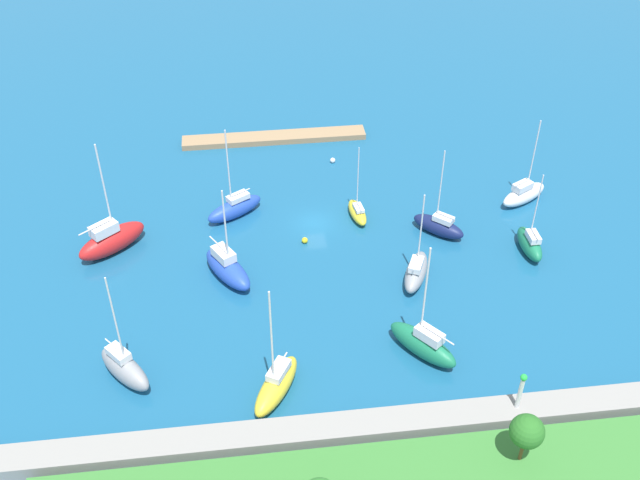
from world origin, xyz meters
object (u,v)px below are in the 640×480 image
at_px(sailboat_green_far_north, 423,343).
at_px(sailboat_yellow_lone_south, 357,212).
at_px(sailboat_yellow_lone_north, 276,384).
at_px(sailboat_navy_near_pier, 439,226).
at_px(sailboat_red_inner_mooring, 111,239).
at_px(mooring_buoy_white, 333,160).
at_px(harbor_beacon, 521,389).
at_px(park_tree_midwest, 527,432).
at_px(sailboat_blue_center_basin, 235,208).
at_px(sailboat_green_mid_basin, 530,243).
at_px(sailboat_white_off_beacon, 524,194).
at_px(sailboat_blue_along_channel, 227,268).
at_px(sailboat_gray_east_end, 416,271).
at_px(pier_dock, 274,138).
at_px(sailboat_gray_far_south, 125,368).
at_px(mooring_buoy_yellow, 305,240).

distance_m(sailboat_green_far_north, sailboat_yellow_lone_south, 20.84).
bearing_deg(sailboat_yellow_lone_north, sailboat_navy_near_pier, 166.75).
height_order(sailboat_red_inner_mooring, mooring_buoy_white, sailboat_red_inner_mooring).
bearing_deg(sailboat_yellow_lone_north, harbor_beacon, 106.09).
bearing_deg(park_tree_midwest, sailboat_navy_near_pier, -92.46).
distance_m(sailboat_yellow_lone_north, sailboat_blue_center_basin, 25.68).
relative_size(park_tree_midwest, sailboat_green_mid_basin, 0.49).
xyz_separation_m(sailboat_white_off_beacon, sailboat_blue_center_basin, (32.23, -1.19, 0.03)).
distance_m(sailboat_blue_along_channel, mooring_buoy_white, 23.82).
relative_size(sailboat_yellow_lone_north, sailboat_yellow_lone_south, 1.34).
xyz_separation_m(sailboat_green_far_north, sailboat_gray_east_end, (-1.60, -9.75, -0.17)).
distance_m(sailboat_green_mid_basin, sailboat_gray_east_end, 12.91).
bearing_deg(pier_dock, sailboat_yellow_lone_north, 86.08).
relative_size(sailboat_navy_near_pier, sailboat_blue_center_basin, 0.93).
distance_m(pier_dock, sailboat_blue_along_channel, 26.84).
height_order(sailboat_gray_east_end, sailboat_yellow_lone_south, sailboat_gray_east_end).
bearing_deg(pier_dock, sailboat_blue_along_channel, 76.03).
distance_m(sailboat_yellow_lone_south, mooring_buoy_white, 11.59).
relative_size(sailboat_gray_far_south, sailboat_red_inner_mooring, 0.92).
height_order(sailboat_gray_far_south, sailboat_white_off_beacon, sailboat_gray_far_south).
bearing_deg(pier_dock, sailboat_yellow_lone_south, 113.77).
relative_size(sailboat_yellow_lone_south, mooring_buoy_white, 13.91).
height_order(sailboat_green_mid_basin, sailboat_gray_east_end, sailboat_gray_east_end).
relative_size(pier_dock, sailboat_red_inner_mooring, 1.85).
bearing_deg(mooring_buoy_yellow, mooring_buoy_white, -108.28).
xyz_separation_m(sailboat_white_off_beacon, sailboat_green_far_north, (16.57, 21.42, 0.21)).
height_order(harbor_beacon, sailboat_yellow_lone_south, sailboat_yellow_lone_south).
xyz_separation_m(sailboat_red_inner_mooring, mooring_buoy_yellow, (-19.77, 1.07, -1.17)).
distance_m(sailboat_white_off_beacon, sailboat_navy_near_pier, 11.82).
xyz_separation_m(park_tree_midwest, sailboat_blue_center_basin, (20.07, -35.05, -3.41)).
relative_size(sailboat_yellow_lone_north, sailboat_navy_near_pier, 1.16).
xyz_separation_m(sailboat_navy_near_pier, mooring_buoy_white, (9.23, -15.36, -0.72)).
distance_m(harbor_beacon, sailboat_gray_far_south, 32.45).
distance_m(park_tree_midwest, sailboat_red_inner_mooring, 44.87).
xyz_separation_m(harbor_beacon, park_tree_midwest, (1.40, 4.78, 1.09)).
bearing_deg(sailboat_green_mid_basin, park_tree_midwest, 158.25).
xyz_separation_m(mooring_buoy_yellow, mooring_buoy_white, (-5.03, -15.23, -0.01)).
distance_m(sailboat_gray_east_end, mooring_buoy_white, 23.06).
bearing_deg(sailboat_red_inner_mooring, pier_dock, 9.85).
distance_m(sailboat_navy_near_pier, mooring_buoy_white, 17.94).
relative_size(sailboat_gray_far_south, sailboat_navy_near_pier, 1.15).
height_order(park_tree_midwest, sailboat_green_far_north, sailboat_green_far_north).
relative_size(sailboat_green_mid_basin, sailboat_navy_near_pier, 0.91).
height_order(sailboat_gray_far_south, sailboat_red_inner_mooring, sailboat_red_inner_mooring).
relative_size(sailboat_yellow_lone_north, sailboat_gray_east_end, 1.18).
bearing_deg(mooring_buoy_white, mooring_buoy_yellow, 71.72).
distance_m(sailboat_red_inner_mooring, mooring_buoy_white, 28.59).
bearing_deg(sailboat_gray_far_south, mooring_buoy_white, 105.06).
bearing_deg(sailboat_green_far_north, sailboat_blue_center_basin, -3.86).
bearing_deg(sailboat_blue_center_basin, sailboat_red_inner_mooring, -12.12).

